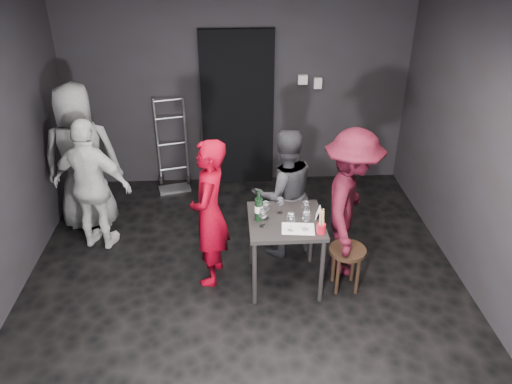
{
  "coord_description": "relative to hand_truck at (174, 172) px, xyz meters",
  "views": [
    {
      "loc": [
        -0.09,
        -3.87,
        3.31
      ],
      "look_at": [
        0.13,
        0.25,
        1.02
      ],
      "focal_mm": 35.0,
      "sensor_mm": 36.0,
      "label": 1
    }
  ],
  "objects": [
    {
      "name": "wallbox_lower",
      "position": [
        1.94,
        0.15,
        1.17
      ],
      "size": [
        0.1,
        0.06,
        0.14
      ],
      "primitive_type": "cube",
      "color": "#B7B7B2",
      "rests_on": "wall_back"
    },
    {
      "name": "wine_glass_e",
      "position": [
        1.46,
        -2.31,
        0.63
      ],
      "size": [
        0.09,
        0.09,
        0.22
      ],
      "primitive_type": null,
      "rotation": [
        0.0,
        0.0,
        -0.14
      ],
      "color": "white",
      "rests_on": "tasting_table"
    },
    {
      "name": "woman_black",
      "position": [
        1.34,
        -1.56,
        0.47
      ],
      "size": [
        0.75,
        0.52,
        1.39
      ],
      "primitive_type": "imported",
      "rotation": [
        0.0,
        0.0,
        3.38
      ],
      "color": "#28282C",
      "rests_on": "floor"
    },
    {
      "name": "wine_glass_d",
      "position": [
        1.32,
        -2.32,
        0.63
      ],
      "size": [
        0.1,
        0.1,
        0.21
      ],
      "primitive_type": null,
      "rotation": [
        0.0,
        0.0,
        -0.26
      ],
      "color": "white",
      "rests_on": "tasting_table"
    },
    {
      "name": "reserved_card",
      "position": [
        1.61,
        -2.09,
        0.57
      ],
      "size": [
        0.11,
        0.14,
        0.1
      ],
      "primitive_type": null,
      "rotation": [
        0.0,
        0.0,
        -0.24
      ],
      "color": "white",
      "rests_on": "tasting_table"
    },
    {
      "name": "wine_bottle",
      "position": [
        1.04,
        -2.11,
        0.65
      ],
      "size": [
        0.08,
        0.08,
        0.32
      ],
      "rotation": [
        0.0,
        0.0,
        0.04
      ],
      "color": "black",
      "rests_on": "tasting_table"
    },
    {
      "name": "wallbox_upper",
      "position": [
        1.74,
        0.15,
        1.22
      ],
      "size": [
        0.12,
        0.06,
        0.12
      ],
      "primitive_type": "cube",
      "color": "#B7B7B2",
      "rests_on": "wall_back"
    },
    {
      "name": "ceiling",
      "position": [
        0.89,
        -2.3,
        2.47
      ],
      "size": [
        4.5,
        5.0,
        0.02
      ],
      "primitive_type": "cube",
      "color": "silver",
      "rests_on": "ground"
    },
    {
      "name": "bystander_cream",
      "position": [
        -0.71,
        -1.35,
        0.54
      ],
      "size": [
        0.98,
        0.65,
        1.54
      ],
      "primitive_type": "imported",
      "rotation": [
        0.0,
        0.0,
        2.88
      ],
      "color": "white",
      "rests_on": "floor"
    },
    {
      "name": "wine_glass_c",
      "position": [
        1.26,
        -1.99,
        0.62
      ],
      "size": [
        0.08,
        0.08,
        0.19
      ],
      "primitive_type": null,
      "rotation": [
        0.0,
        0.0,
        -0.13
      ],
      "color": "white",
      "rests_on": "tasting_table"
    },
    {
      "name": "wall_right",
      "position": [
        3.14,
        -2.3,
        1.12
      ],
      "size": [
        0.04,
        5.0,
        2.7
      ],
      "primitive_type": "cube",
      "color": "black",
      "rests_on": "ground"
    },
    {
      "name": "hand_truck",
      "position": [
        0.0,
        0.0,
        0.0
      ],
      "size": [
        0.42,
        0.35,
        1.26
      ],
      "rotation": [
        0.0,
        0.0,
        0.24
      ],
      "color": "#B2B2B7",
      "rests_on": "floor"
    },
    {
      "name": "wall_back",
      "position": [
        0.89,
        0.2,
        1.12
      ],
      "size": [
        4.5,
        0.04,
        2.7
      ],
      "primitive_type": "cube",
      "color": "black",
      "rests_on": "ground"
    },
    {
      "name": "man_maroon",
      "position": [
        1.97,
        -1.92,
        0.6
      ],
      "size": [
        0.8,
        1.17,
        1.65
      ],
      "primitive_type": "imported",
      "rotation": [
        0.0,
        0.0,
        1.25
      ],
      "color": "#420B18",
      "rests_on": "floor"
    },
    {
      "name": "tasting_table",
      "position": [
        1.3,
        -2.12,
        0.42
      ],
      "size": [
        0.72,
        0.72,
        0.75
      ],
      "rotation": [
        0.0,
        0.0,
        0.01
      ],
      "color": "black",
      "rests_on": "floor"
    },
    {
      "name": "wine_glass_f",
      "position": [
        1.49,
        -2.1,
        0.62
      ],
      "size": [
        0.09,
        0.09,
        0.19
      ],
      "primitive_type": null,
      "rotation": [
        0.0,
        0.0,
        0.34
      ],
      "color": "white",
      "rests_on": "tasting_table"
    },
    {
      "name": "doorway",
      "position": [
        0.89,
        0.14,
        0.82
      ],
      "size": [
        0.95,
        0.1,
        2.1
      ],
      "primitive_type": "cube",
      "color": "black",
      "rests_on": "ground"
    },
    {
      "name": "bystander_grey",
      "position": [
        -0.93,
        -0.88,
        0.79
      ],
      "size": [
        1.05,
        0.66,
        2.04
      ],
      "primitive_type": "imported",
      "rotation": [
        0.0,
        0.0,
        3.26
      ],
      "color": "slate",
      "rests_on": "floor"
    },
    {
      "name": "breadstick_cup",
      "position": [
        1.6,
        -2.37,
        0.64
      ],
      "size": [
        0.08,
        0.08,
        0.26
      ],
      "rotation": [
        0.0,
        0.0,
        -0.06
      ],
      "color": "#A60D1D",
      "rests_on": "tasting_table"
    },
    {
      "name": "wine_glass_a",
      "position": [
        1.07,
        -2.23,
        0.62
      ],
      "size": [
        0.08,
        0.08,
        0.2
      ],
      "primitive_type": null,
      "rotation": [
        0.0,
        0.0,
        -0.13
      ],
      "color": "white",
      "rests_on": "tasting_table"
    },
    {
      "name": "floor",
      "position": [
        0.89,
        -2.3,
        -0.23
      ],
      "size": [
        4.5,
        5.0,
        0.02
      ],
      "primitive_type": "cube",
      "color": "black",
      "rests_on": "ground"
    },
    {
      "name": "server_red",
      "position": [
        0.57,
        -2.01,
        0.56
      ],
      "size": [
        0.46,
        0.63,
        1.58
      ],
      "primitive_type": "imported",
      "rotation": [
        0.0,
        0.0,
        -1.72
      ],
      "color": "maroon",
      "rests_on": "floor"
    },
    {
      "name": "wine_glass_b",
      "position": [
        1.11,
        -2.1,
        0.63
      ],
      "size": [
        0.08,
        0.08,
        0.2
      ],
      "primitive_type": null,
      "rotation": [
        0.0,
        0.0,
        0.05
      ],
      "color": "white",
      "rests_on": "tasting_table"
    },
    {
      "name": "stool",
      "position": [
        1.9,
        -2.25,
        0.15
      ],
      "size": [
        0.36,
        0.36,
        0.47
      ],
      "rotation": [
        0.0,
        0.0,
        0.16
      ],
      "color": "black",
      "rests_on": "floor"
    },
    {
      "name": "tasting_mat",
      "position": [
        1.4,
        -2.29,
        0.53
      ],
      "size": [
        0.32,
        0.23,
        0.0
      ],
      "primitive_type": "cube",
      "rotation": [
        0.0,
        0.0,
        -0.11
      ],
      "color": "white",
      "rests_on": "tasting_table"
    }
  ]
}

